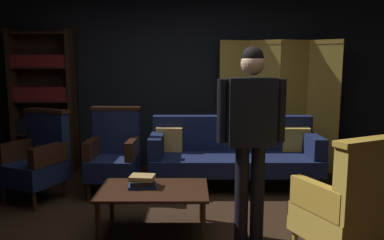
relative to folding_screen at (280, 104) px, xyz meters
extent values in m
plane|color=black|center=(-1.27, -2.13, -0.99)|extent=(10.00, 10.00, 0.00)
cube|color=black|center=(-1.27, 0.32, 0.41)|extent=(7.20, 0.10, 2.80)
cube|color=#B29338|center=(-0.63, 0.07, -0.04)|extent=(0.45, 0.14, 1.90)
cube|color=#B78E33|center=(-0.63, 0.07, 0.88)|extent=(0.46, 0.15, 0.06)
cube|color=#B29338|center=(-0.21, 0.02, -0.04)|extent=(0.42, 0.25, 1.90)
cube|color=#B78E33|center=(-0.21, 0.02, 0.88)|extent=(0.42, 0.25, 0.06)
cube|color=#B29338|center=(0.21, -0.02, -0.04)|extent=(0.45, 0.17, 1.90)
cube|color=#B78E33|center=(0.21, -0.02, 0.88)|extent=(0.45, 0.18, 0.06)
cube|color=#B29338|center=(0.63, -0.07, -0.04)|extent=(0.41, 0.27, 1.90)
cube|color=#B78E33|center=(0.63, -0.07, 0.88)|extent=(0.41, 0.27, 0.06)
cube|color=black|center=(-3.84, 0.05, 0.04)|extent=(0.06, 0.32, 2.05)
cube|color=black|center=(-3.00, 0.05, 0.04)|extent=(0.06, 0.32, 2.05)
cube|color=black|center=(-3.42, 0.20, 0.04)|extent=(0.90, 0.02, 2.05)
cube|color=black|center=(-3.42, 0.05, -0.93)|extent=(0.86, 0.30, 0.02)
cube|color=black|center=(-3.42, 0.05, -0.44)|extent=(0.86, 0.30, 0.02)
cube|color=black|center=(-3.42, 0.03, -0.32)|extent=(0.78, 0.22, 0.22)
cube|color=black|center=(-3.42, 0.05, 0.04)|extent=(0.86, 0.30, 0.02)
cube|color=maroon|center=(-3.42, 0.03, 0.15)|extent=(0.78, 0.22, 0.20)
cube|color=black|center=(-3.42, 0.05, 0.52)|extent=(0.86, 0.30, 0.02)
cube|color=maroon|center=(-3.42, 0.03, 0.62)|extent=(0.78, 0.22, 0.17)
cube|color=black|center=(-3.42, 0.05, 1.00)|extent=(0.86, 0.30, 0.02)
cylinder|color=black|center=(-1.67, -1.08, -0.88)|extent=(0.07, 0.07, 0.22)
cylinder|color=black|center=(0.23, -1.08, -0.88)|extent=(0.07, 0.07, 0.22)
cylinder|color=black|center=(-1.67, -0.48, -0.88)|extent=(0.07, 0.07, 0.22)
cylinder|color=black|center=(0.23, -0.48, -0.88)|extent=(0.07, 0.07, 0.22)
cube|color=#111938|center=(-0.72, -0.78, -0.67)|extent=(2.10, 0.76, 0.20)
cube|color=#111938|center=(-0.72, -0.47, -0.34)|extent=(2.10, 0.18, 0.46)
cube|color=#111938|center=(-1.70, -0.78, -0.44)|extent=(0.16, 0.68, 0.26)
cube|color=#111938|center=(0.26, -0.78, -0.44)|extent=(0.16, 0.68, 0.26)
cube|color=tan|center=(-1.55, -0.58, -0.42)|extent=(0.35, 0.16, 0.35)
cube|color=#B79338|center=(0.11, -0.58, -0.42)|extent=(0.35, 0.16, 0.35)
cylinder|color=black|center=(-2.06, -2.34, -0.79)|extent=(0.04, 0.04, 0.39)
cylinder|color=black|center=(-1.16, -2.34, -0.79)|extent=(0.04, 0.04, 0.39)
cylinder|color=black|center=(-2.06, -1.80, -0.79)|extent=(0.04, 0.04, 0.39)
cylinder|color=black|center=(-1.16, -1.80, -0.79)|extent=(0.04, 0.04, 0.39)
cube|color=black|center=(-1.61, -2.07, -0.58)|extent=(1.00, 0.64, 0.03)
cylinder|color=#B78E33|center=(0.00, -2.30, -0.88)|extent=(0.04, 0.04, 0.22)
cube|color=#B79338|center=(-0.10, -2.60, -0.65)|extent=(0.75, 0.75, 0.24)
cube|color=#B79338|center=(-0.01, -2.81, -0.26)|extent=(0.56, 0.35, 0.54)
cube|color=#B78E33|center=(-0.01, -2.81, 0.03)|extent=(0.60, 0.38, 0.04)
cube|color=#B78E33|center=(0.11, -2.50, -0.42)|extent=(0.30, 0.49, 0.22)
cube|color=#B78E33|center=(-0.32, -2.71, -0.42)|extent=(0.30, 0.49, 0.22)
cylinder|color=black|center=(-3.36, -1.39, -0.88)|extent=(0.04, 0.04, 0.22)
cylinder|color=black|center=(-2.94, -1.58, -0.88)|extent=(0.04, 0.04, 0.22)
cylinder|color=black|center=(-3.17, -0.97, -0.88)|extent=(0.04, 0.04, 0.22)
cylinder|color=black|center=(-2.75, -1.16, -0.88)|extent=(0.04, 0.04, 0.22)
cube|color=#111938|center=(-3.05, -1.27, -0.65)|extent=(0.74, 0.74, 0.24)
cube|color=#111938|center=(-2.96, -1.06, -0.26)|extent=(0.56, 0.34, 0.54)
cube|color=black|center=(-2.96, -1.06, 0.03)|extent=(0.60, 0.37, 0.04)
cube|color=black|center=(-3.27, -1.17, -0.42)|extent=(0.29, 0.49, 0.22)
cube|color=black|center=(-2.83, -1.37, -0.42)|extent=(0.29, 0.49, 0.22)
cylinder|color=black|center=(-2.44, -1.28, -0.88)|extent=(0.04, 0.04, 0.22)
cylinder|color=black|center=(-1.98, -1.29, -0.88)|extent=(0.04, 0.04, 0.22)
cylinder|color=black|center=(-2.42, -0.82, -0.88)|extent=(0.04, 0.04, 0.22)
cylinder|color=black|center=(-1.96, -0.84, -0.88)|extent=(0.04, 0.04, 0.22)
cube|color=#111938|center=(-2.20, -1.06, -0.65)|extent=(0.58, 0.58, 0.24)
cube|color=#111938|center=(-2.19, -0.83, -0.26)|extent=(0.56, 0.14, 0.54)
cube|color=black|center=(-2.19, -0.83, 0.03)|extent=(0.60, 0.15, 0.04)
cube|color=black|center=(-2.44, -1.05, -0.42)|extent=(0.11, 0.50, 0.22)
cube|color=black|center=(-1.96, -1.07, -0.42)|extent=(0.11, 0.50, 0.22)
cylinder|color=black|center=(-0.68, -2.21, -0.56)|extent=(0.12, 0.12, 0.86)
cylinder|color=black|center=(-0.82, -2.22, -0.56)|extent=(0.12, 0.12, 0.86)
cube|color=maroon|center=(-0.75, -2.21, -0.09)|extent=(0.33, 0.17, 0.09)
cube|color=black|center=(-0.75, -2.21, 0.16)|extent=(0.41, 0.23, 0.58)
cube|color=white|center=(-0.75, -2.10, 0.19)|extent=(0.14, 0.02, 0.41)
cube|color=maroon|center=(-0.75, -2.10, 0.42)|extent=(0.09, 0.02, 0.04)
cylinder|color=black|center=(-0.50, -2.20, 0.17)|extent=(0.09, 0.09, 0.54)
cylinder|color=black|center=(-1.00, -2.23, 0.17)|extent=(0.09, 0.09, 0.54)
sphere|color=tan|center=(-0.75, -2.21, 0.57)|extent=(0.20, 0.20, 0.20)
sphere|color=black|center=(-0.75, -2.21, 0.62)|extent=(0.18, 0.18, 0.18)
cylinder|color=brown|center=(-2.28, -0.24, -0.85)|extent=(0.28, 0.28, 0.28)
ellipsoid|color=#193D19|center=(-2.28, -0.24, -0.45)|extent=(0.56, 0.56, 0.64)
cube|color=navy|center=(-1.72, -2.02, -0.55)|extent=(0.27, 0.22, 0.03)
cube|color=black|center=(-1.72, -2.02, -0.52)|extent=(0.25, 0.22, 0.04)
cube|color=#9E7A47|center=(-1.72, -2.02, -0.48)|extent=(0.24, 0.19, 0.04)
camera|label=1|loc=(-1.26, -5.34, 0.56)|focal=34.64mm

